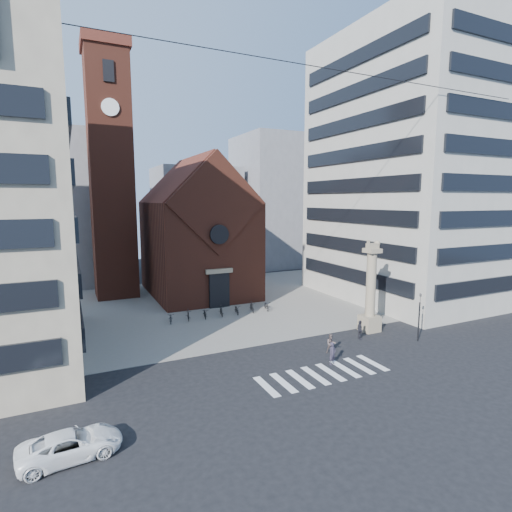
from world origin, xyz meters
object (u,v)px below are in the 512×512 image
(pedestrian_1, at_px, (331,344))
(scooter_0, at_px, (171,318))
(pedestrian_2, at_px, (360,330))
(traffic_light, at_px, (419,316))
(white_car, at_px, (71,445))
(pedestrian_0, at_px, (332,353))
(lion_column, at_px, (371,295))

(pedestrian_1, height_order, scooter_0, pedestrian_1)
(pedestrian_1, relative_size, pedestrian_2, 0.92)
(pedestrian_2, relative_size, scooter_0, 0.91)
(traffic_light, distance_m, pedestrian_1, 8.80)
(white_car, relative_size, pedestrian_0, 2.74)
(white_car, height_order, pedestrian_0, pedestrian_0)
(lion_column, xyz_separation_m, pedestrian_0, (-7.86, -4.91, -2.59))
(scooter_0, bearing_deg, pedestrian_1, -41.27)
(pedestrian_0, bearing_deg, scooter_0, 105.84)
(traffic_light, xyz_separation_m, pedestrian_0, (-9.85, -0.91, -1.42))
(pedestrian_2, xyz_separation_m, scooter_0, (-14.12, 11.94, -0.31))
(white_car, bearing_deg, pedestrian_2, -78.70)
(pedestrian_2, bearing_deg, scooter_0, 69.42)
(pedestrian_2, distance_m, scooter_0, 18.49)
(white_car, distance_m, pedestrian_0, 18.37)
(white_car, relative_size, pedestrian_2, 2.74)
(lion_column, height_order, pedestrian_0, lion_column)
(pedestrian_0, relative_size, pedestrian_1, 1.09)
(pedestrian_1, xyz_separation_m, pedestrian_2, (4.27, 1.57, 0.07))
(pedestrian_1, xyz_separation_m, scooter_0, (-9.85, 13.52, -0.24))
(lion_column, xyz_separation_m, scooter_0, (-16.46, 10.51, -2.91))
(lion_column, distance_m, white_car, 27.39)
(pedestrian_0, bearing_deg, pedestrian_2, 18.87)
(lion_column, bearing_deg, pedestrian_0, -148.04)
(pedestrian_2, bearing_deg, pedestrian_0, 141.85)
(white_car, xyz_separation_m, pedestrian_1, (19.25, 5.54, 0.13))
(traffic_light, height_order, pedestrian_2, traffic_light)
(white_car, relative_size, pedestrian_1, 2.99)
(pedestrian_0, relative_size, pedestrian_2, 1.00)
(lion_column, distance_m, scooter_0, 19.75)
(pedestrian_0, distance_m, scooter_0, 17.65)
(pedestrian_1, height_order, pedestrian_2, pedestrian_2)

